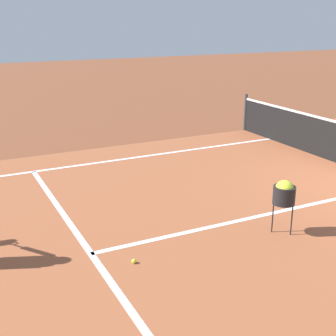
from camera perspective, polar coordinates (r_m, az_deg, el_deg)
The scene contains 5 objects.
line_sideline_left at distance 10.64m, azimuth -13.70°, elevation -0.09°, with size 0.10×11.89×0.01m, color white.
line_service_near at distance 6.84m, azimuth -9.39°, elevation -10.29°, with size 8.22×0.10×0.01m, color white.
line_center_service at distance 8.23m, azimuth 12.46°, elevation -5.44°, with size 0.10×6.40×0.01m, color white.
ball_hopper at distance 7.29m, azimuth 14.02°, elevation -2.97°, with size 0.34×0.34×0.87m.
tennis_ball_mid_court at distance 6.53m, azimuth -4.18°, elevation -11.29°, with size 0.07×0.07×0.07m, color #CCE033.
Camera 1 is at (5.80, -8.06, 3.23)m, focal length 49.88 mm.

